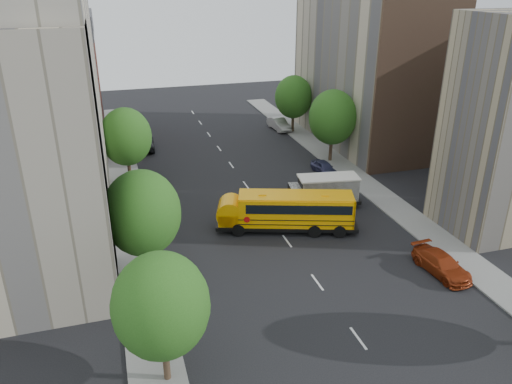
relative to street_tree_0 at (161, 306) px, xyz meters
name	(u,v)px	position (x,y,z in m)	size (l,w,h in m)	color
ground	(279,230)	(11.00, 14.00, -4.64)	(120.00, 120.00, 0.00)	black
sidewalk_left	(132,221)	(-0.50, 19.00, -4.58)	(3.00, 80.00, 0.12)	slate
sidewalk_right	(373,190)	(22.50, 19.00, -4.58)	(3.00, 80.00, 0.12)	slate
lane_markings	(246,185)	(11.00, 24.00, -4.64)	(0.15, 64.00, 0.01)	silver
building_left_cream	(30,109)	(-7.00, 20.00, 5.36)	(10.00, 26.00, 20.00)	beige
building_left_redbrick	(56,94)	(-7.00, 42.00, 1.86)	(10.00, 15.00, 13.00)	maroon
building_left_near	(15,177)	(-7.00, 9.50, 3.86)	(10.00, 7.00, 17.00)	#C5B799
building_right_far	(367,68)	(29.00, 34.00, 4.36)	(10.00, 22.00, 18.00)	#C5B799
building_right_sidewall	(420,86)	(29.00, 23.00, 4.36)	(10.10, 0.30, 18.00)	brown
street_tree_0	(161,306)	(0.00, 0.00, 0.00)	(4.80, 4.80, 7.41)	#38281C
street_tree_1	(142,213)	(0.00, 10.00, 0.31)	(5.12, 5.12, 7.90)	#38281C
street_tree_2	(126,137)	(0.00, 28.00, 0.19)	(4.99, 4.99, 7.71)	#38281C
street_tree_4	(333,117)	(22.00, 28.00, 0.43)	(5.25, 5.25, 8.10)	#38281C
street_tree_5	(293,97)	(22.00, 40.00, 0.06)	(4.86, 4.86, 7.51)	#38281C
school_bus	(286,210)	(11.53, 13.93, -2.83)	(11.69, 6.08, 3.24)	black
safari_truck	(323,191)	(16.33, 17.25, -3.13)	(6.96, 3.40, 2.86)	black
parked_car_0	(183,274)	(2.20, 8.54, -3.86)	(1.84, 4.56, 1.55)	silver
parked_car_1	(155,206)	(1.63, 20.01, -3.89)	(1.60, 4.58, 1.51)	silver
parked_car_2	(143,143)	(2.20, 38.46, -3.87)	(2.55, 5.54, 1.54)	black
parked_car_3	(442,264)	(19.80, 4.60, -3.93)	(1.98, 4.87, 1.41)	maroon
parked_car_4	(324,167)	(19.80, 24.73, -3.98)	(1.56, 3.87, 1.32)	#34365C
parked_car_5	(279,124)	(20.60, 41.51, -3.85)	(1.67, 4.80, 1.58)	#9C9B97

